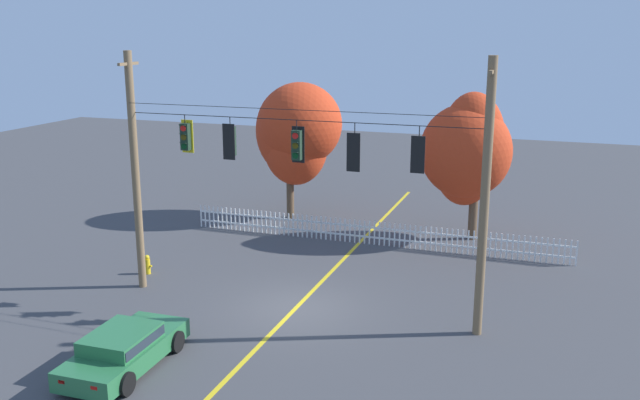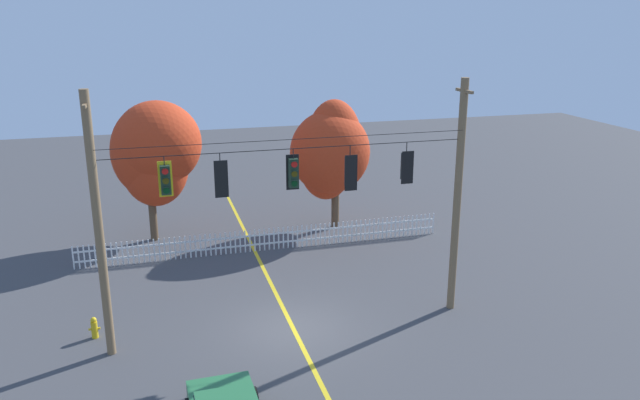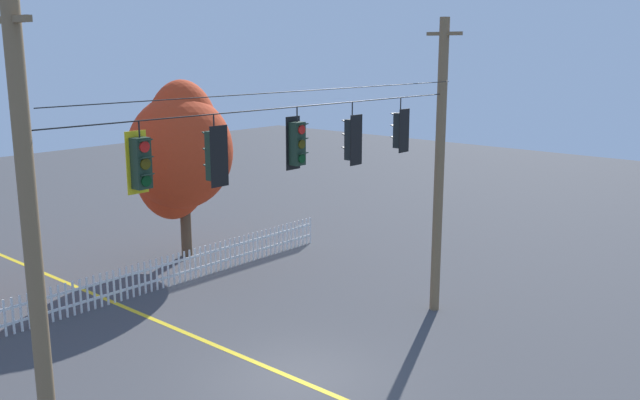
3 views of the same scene
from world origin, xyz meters
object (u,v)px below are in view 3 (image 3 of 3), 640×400
at_px(traffic_signal_northbound_secondary, 141,163).
at_px(autumn_maple_mid, 179,153).
at_px(traffic_signal_northbound_primary, 352,139).
at_px(traffic_signal_westbound_side, 215,156).
at_px(traffic_signal_southbound_primary, 400,130).
at_px(traffic_signal_eastbound_side, 297,143).

xyz_separation_m(traffic_signal_northbound_secondary, autumn_maple_mid, (8.23, 9.74, -1.67)).
bearing_deg(traffic_signal_northbound_primary, autumn_maple_mid, 77.12).
xyz_separation_m(traffic_signal_westbound_side, autumn_maple_mid, (6.53, 9.76, -1.61)).
distance_m(traffic_signal_southbound_primary, autumn_maple_mid, 9.89).
height_order(traffic_signal_westbound_side, traffic_signal_northbound_primary, same).
bearing_deg(traffic_signal_northbound_primary, traffic_signal_northbound_secondary, 179.82).
relative_size(traffic_signal_northbound_secondary, traffic_signal_westbound_side, 0.93).
bearing_deg(traffic_signal_southbound_primary, autumn_maple_mid, 88.78).
height_order(traffic_signal_eastbound_side, autumn_maple_mid, autumn_maple_mid).
bearing_deg(traffic_signal_southbound_primary, traffic_signal_northbound_secondary, 179.87).
distance_m(traffic_signal_northbound_secondary, traffic_signal_westbound_side, 1.70).
bearing_deg(traffic_signal_southbound_primary, traffic_signal_eastbound_side, 179.73).
bearing_deg(traffic_signal_westbound_side, traffic_signal_northbound_primary, -0.00).
bearing_deg(traffic_signal_southbound_primary, traffic_signal_northbound_primary, -179.98).
distance_m(traffic_signal_northbound_secondary, traffic_signal_eastbound_side, 4.06).
relative_size(traffic_signal_westbound_side, traffic_signal_northbound_primary, 0.93).
xyz_separation_m(traffic_signal_northbound_primary, traffic_signal_southbound_primary, (2.02, 0.00, 0.05)).
distance_m(traffic_signal_westbound_side, traffic_signal_eastbound_side, 2.36).
xyz_separation_m(traffic_signal_northbound_secondary, traffic_signal_southbound_primary, (8.02, -0.02, -0.11)).
distance_m(traffic_signal_northbound_primary, autumn_maple_mid, 10.13).
relative_size(traffic_signal_eastbound_side, traffic_signal_northbound_primary, 0.92).
relative_size(traffic_signal_southbound_primary, autumn_maple_mid, 0.22).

